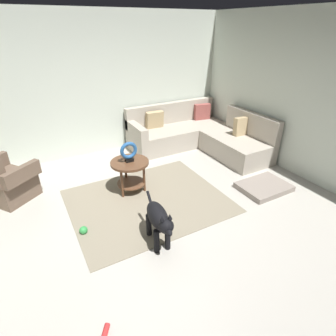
% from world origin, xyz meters
% --- Properties ---
extents(ground_plane, '(6.00, 6.00, 0.10)m').
position_xyz_m(ground_plane, '(0.00, 0.00, -0.05)').
color(ground_plane, '#B7B2A8').
extents(wall_back, '(6.00, 0.12, 2.70)m').
position_xyz_m(wall_back, '(0.00, 2.94, 1.35)').
color(wall_back, silver).
rests_on(wall_back, ground_plane).
extents(wall_right, '(0.12, 6.00, 2.70)m').
position_xyz_m(wall_right, '(2.94, 0.00, 1.35)').
color(wall_right, silver).
rests_on(wall_right, ground_plane).
extents(area_rug, '(2.30, 1.90, 0.01)m').
position_xyz_m(area_rug, '(0.15, 0.70, 0.01)').
color(area_rug, gray).
rests_on(area_rug, ground_plane).
extents(sectional_couch, '(2.20, 2.25, 0.88)m').
position_xyz_m(sectional_couch, '(1.99, 2.01, 0.29)').
color(sectional_couch, '#B2A899').
rests_on(sectional_couch, ground_plane).
extents(armchair, '(0.96, 1.00, 0.88)m').
position_xyz_m(armchair, '(-1.71, 1.78, 0.32)').
color(armchair, brown).
rests_on(armchair, ground_plane).
extents(side_table, '(0.60, 0.60, 0.54)m').
position_xyz_m(side_table, '(0.04, 1.10, 0.42)').
color(side_table, brown).
rests_on(side_table, ground_plane).
extents(torus_sculpture, '(0.28, 0.08, 0.33)m').
position_xyz_m(torus_sculpture, '(0.04, 1.10, 0.71)').
color(torus_sculpture, black).
rests_on(torus_sculpture, side_table).
extents(dog_bed_mat, '(0.80, 0.60, 0.09)m').
position_xyz_m(dog_bed_mat, '(1.98, 0.08, 0.04)').
color(dog_bed_mat, gray).
rests_on(dog_bed_mat, ground_plane).
extents(dog, '(0.29, 0.85, 0.63)m').
position_xyz_m(dog, '(-0.12, -0.21, 0.38)').
color(dog, black).
rests_on(dog, ground_plane).
extents(dog_toy_ball, '(0.11, 0.11, 0.11)m').
position_xyz_m(dog_toy_ball, '(-0.90, 0.44, 0.05)').
color(dog_toy_ball, green).
rests_on(dog_toy_ball, ground_plane).
extents(dog_toy_rope, '(0.13, 0.16, 0.05)m').
position_xyz_m(dog_toy_rope, '(-1.06, -0.98, 0.03)').
color(dog_toy_rope, red).
rests_on(dog_toy_rope, ground_plane).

